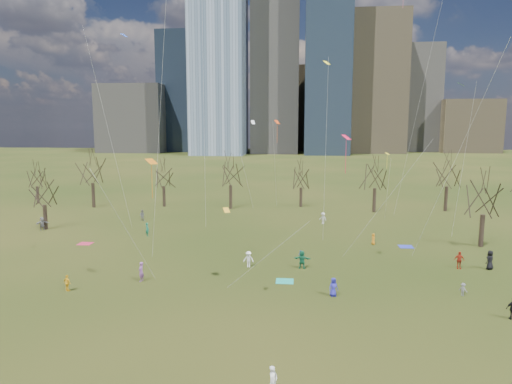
# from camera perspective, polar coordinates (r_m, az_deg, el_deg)

# --- Properties ---
(ground) EXTENTS (500.00, 500.00, 0.00)m
(ground) POSITION_cam_1_polar(r_m,az_deg,el_deg) (39.27, -1.68, -12.71)
(ground) COLOR black
(ground) RESTS_ON ground
(downtown_skyline) EXTENTS (212.50, 78.00, 118.00)m
(downtown_skyline) POSITION_cam_1_polar(r_m,az_deg,el_deg) (248.40, 3.85, 13.98)
(downtown_skyline) COLOR slate
(downtown_skyline) RESTS_ON ground
(bare_tree_row) EXTENTS (113.04, 29.80, 9.50)m
(bare_tree_row) POSITION_cam_1_polar(r_m,az_deg,el_deg) (74.19, 1.76, 2.10)
(bare_tree_row) COLOR black
(bare_tree_row) RESTS_ON ground
(blanket_teal) EXTENTS (1.60, 1.50, 0.03)m
(blanket_teal) POSITION_cam_1_polar(r_m,az_deg,el_deg) (42.46, 3.61, -11.06)
(blanket_teal) COLOR teal
(blanket_teal) RESTS_ON ground
(blanket_navy) EXTENTS (1.60, 1.50, 0.03)m
(blanket_navy) POSITION_cam_1_polar(r_m,az_deg,el_deg) (56.70, 18.22, -6.50)
(blanket_navy) COLOR #2734B9
(blanket_navy) RESTS_ON ground
(blanket_crimson) EXTENTS (1.60, 1.50, 0.03)m
(blanket_crimson) POSITION_cam_1_polar(r_m,az_deg,el_deg) (58.93, -20.56, -6.06)
(blanket_crimson) COLOR #C02649
(blanket_crimson) RESTS_ON ground
(person_0) EXTENTS (0.90, 0.75, 1.58)m
(person_0) POSITION_cam_1_polar(r_m,az_deg,el_deg) (39.19, 9.65, -11.64)
(person_0) COLOR #2C2AB6
(person_0) RESTS_ON ground
(person_1) EXTENTS (0.65, 0.73, 1.67)m
(person_1) POSITION_cam_1_polar(r_m,az_deg,el_deg) (25.78, 2.15, -22.56)
(person_1) COLOR white
(person_1) RESTS_ON ground
(person_3) EXTENTS (0.79, 0.81, 1.11)m
(person_3) POSITION_cam_1_polar(r_m,az_deg,el_deg) (42.51, 24.46, -11.02)
(person_3) COLOR slate
(person_3) RESTS_ON ground
(person_4) EXTENTS (0.91, 0.67, 1.43)m
(person_4) POSITION_cam_1_polar(r_m,az_deg,el_deg) (42.99, -22.53, -10.46)
(person_4) COLOR yellow
(person_4) RESTS_ON ground
(person_5) EXTENTS (1.74, 0.71, 1.83)m
(person_5) POSITION_cam_1_polar(r_m,az_deg,el_deg) (45.96, 5.78, -8.40)
(person_5) COLOR #176B47
(person_5) RESTS_ON ground
(person_6) EXTENTS (1.12, 1.05, 1.93)m
(person_6) POSITION_cam_1_polar(r_m,az_deg,el_deg) (50.93, 27.21, -7.57)
(person_6) COLOR black
(person_6) RESTS_ON ground
(person_7) EXTENTS (0.52, 0.71, 1.80)m
(person_7) POSITION_cam_1_polar(r_m,az_deg,el_deg) (43.44, -14.17, -9.63)
(person_7) COLOR #9252A5
(person_7) RESTS_ON ground
(person_8) EXTENTS (0.56, 0.58, 0.95)m
(person_8) POSITION_cam_1_polar(r_m,az_deg,el_deg) (49.21, 5.58, -7.80)
(person_8) COLOR #234B99
(person_8) RESTS_ON ground
(person_9) EXTENTS (1.07, 0.64, 1.62)m
(person_9) POSITION_cam_1_polar(r_m,az_deg,el_deg) (46.23, -0.94, -8.39)
(person_9) COLOR white
(person_9) RESTS_ON ground
(person_10) EXTENTS (1.05, 0.49, 1.75)m
(person_10) POSITION_cam_1_polar(r_m,az_deg,el_deg) (49.91, 24.05, -7.78)
(person_10) COLOR #B22D19
(person_10) RESTS_ON ground
(person_11) EXTENTS (1.56, 1.61, 1.83)m
(person_11) POSITION_cam_1_polar(r_m,az_deg,el_deg) (68.54, -25.17, -3.59)
(person_11) COLOR slate
(person_11) RESTS_ON ground
(person_12) EXTENTS (0.49, 0.70, 1.34)m
(person_12) POSITION_cam_1_polar(r_m,az_deg,el_deg) (56.51, 14.45, -5.71)
(person_12) COLOR orange
(person_12) RESTS_ON ground
(person_13) EXTENTS (0.73, 0.75, 1.74)m
(person_13) POSITION_cam_1_polar(r_m,az_deg,el_deg) (60.50, -13.44, -4.56)
(person_13) COLOR #1B795E
(person_13) RESTS_ON ground
(person_14) EXTENTS (0.85, 0.69, 1.65)m
(person_14) POSITION_cam_1_polar(r_m,az_deg,el_deg) (70.31, -14.04, -2.84)
(person_14) COLOR slate
(person_14) RESTS_ON ground
(person_15) EXTENTS (1.24, 1.10, 1.67)m
(person_15) POSITION_cam_1_polar(r_m,az_deg,el_deg) (66.80, 8.37, -3.25)
(person_15) COLOR silver
(person_15) RESTS_ON ground
(kites_airborne) EXTENTS (56.02, 43.43, 32.32)m
(kites_airborne) POSITION_cam_1_polar(r_m,az_deg,el_deg) (51.52, 2.95, 7.11)
(kites_airborne) COLOR orange
(kites_airborne) RESTS_ON ground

